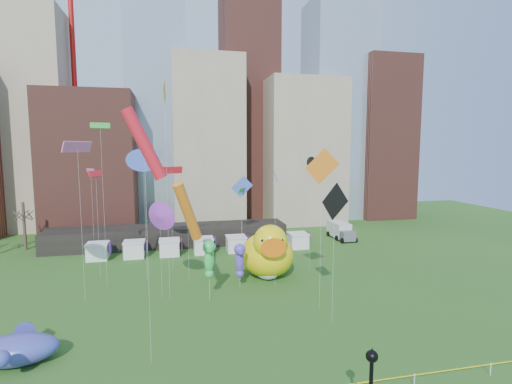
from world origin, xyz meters
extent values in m
cube|color=gray|center=(-30.00, 62.00, 21.00)|extent=(14.00, 12.00, 42.00)
cube|color=brown|center=(-18.00, 56.00, 13.00)|extent=(16.00, 14.00, 26.00)
cube|color=#8C9EB2|center=(-6.00, 64.00, 27.50)|extent=(12.00, 12.00, 55.00)
cube|color=gray|center=(4.00, 60.00, 17.00)|extent=(14.00, 14.00, 34.00)
cube|color=brown|center=(14.00, 66.00, 34.00)|extent=(12.00, 12.00, 68.00)
cube|color=gray|center=(24.00, 58.00, 15.00)|extent=(16.00, 14.00, 30.00)
cube|color=#8C9EB2|center=(34.00, 62.00, 24.00)|extent=(14.00, 12.00, 48.00)
cube|color=brown|center=(44.00, 60.00, 18.00)|extent=(12.00, 12.00, 36.00)
cylinder|color=red|center=(-22.00, 64.00, 38.00)|extent=(1.00, 1.00, 76.00)
cylinder|color=red|center=(30.00, 64.00, 38.00)|extent=(1.00, 1.00, 76.00)
cube|color=black|center=(-4.00, 42.00, 1.60)|extent=(38.00, 6.00, 3.20)
cube|color=white|center=(-14.00, 36.00, 1.10)|extent=(2.80, 2.80, 2.20)
cube|color=red|center=(-12.20, 36.00, 1.60)|extent=(0.08, 1.40, 1.60)
cube|color=white|center=(-9.00, 36.00, 1.10)|extent=(2.80, 2.80, 2.20)
cube|color=red|center=(-7.20, 36.00, 1.60)|extent=(0.08, 1.40, 1.60)
cube|color=white|center=(-4.00, 36.00, 1.10)|extent=(2.80, 2.80, 2.20)
cube|color=red|center=(-2.20, 36.00, 1.60)|extent=(0.08, 1.40, 1.60)
cube|color=white|center=(1.00, 36.00, 1.10)|extent=(2.80, 2.80, 2.20)
cube|color=red|center=(2.80, 36.00, 1.60)|extent=(0.08, 1.40, 1.60)
cube|color=white|center=(6.00, 36.00, 1.10)|extent=(2.80, 2.80, 2.20)
cube|color=red|center=(7.80, 36.00, 1.60)|extent=(0.08, 1.40, 1.60)
cube|color=white|center=(11.00, 36.00, 1.10)|extent=(2.80, 2.80, 2.20)
cube|color=red|center=(12.80, 36.00, 1.60)|extent=(0.08, 1.40, 1.60)
cube|color=white|center=(16.00, 36.00, 1.10)|extent=(2.80, 2.80, 2.20)
cube|color=red|center=(17.80, 36.00, 1.60)|extent=(0.08, 1.40, 1.60)
cylinder|color=#382B21|center=(-26.00, 44.00, 3.75)|extent=(0.44, 0.44, 7.50)
cylinder|color=white|center=(12.00, 0.00, 0.45)|extent=(0.06, 0.06, 0.90)
cylinder|color=white|center=(18.00, 0.00, 0.45)|extent=(0.06, 0.06, 0.90)
ellipsoid|color=yellow|center=(7.91, 23.90, 2.71)|extent=(7.30, 8.32, 5.41)
ellipsoid|color=yellow|center=(8.21, 26.88, 2.56)|extent=(1.93, 1.57, 2.19)
sphere|color=yellow|center=(7.66, 21.49, 4.88)|extent=(4.46, 4.46, 4.07)
cone|color=orange|center=(7.49, 19.77, 4.75)|extent=(2.41, 2.05, 2.24)
sphere|color=white|center=(6.44, 20.49, 5.42)|extent=(0.73, 0.73, 0.73)
sphere|color=white|center=(8.66, 20.27, 5.42)|extent=(0.73, 0.73, 0.73)
sphere|color=black|center=(6.40, 20.15, 5.42)|extent=(0.37, 0.37, 0.37)
sphere|color=black|center=(8.63, 19.92, 5.42)|extent=(0.37, 0.37, 0.37)
ellipsoid|color=white|center=(7.59, 22.74, 1.25)|extent=(4.16, 4.44, 2.49)
ellipsoid|color=white|center=(7.05, 24.01, 1.18)|extent=(1.01, 0.92, 1.01)
sphere|color=white|center=(8.02, 21.71, 2.25)|extent=(2.46, 2.46, 1.88)
cone|color=orange|center=(8.34, 20.98, 2.19)|extent=(1.28, 1.18, 1.03)
sphere|color=white|center=(7.75, 21.03, 2.50)|extent=(0.34, 0.34, 0.34)
sphere|color=white|center=(8.70, 21.44, 2.50)|extent=(0.34, 0.34, 0.34)
sphere|color=black|center=(7.81, 20.89, 2.50)|extent=(0.17, 0.17, 0.17)
sphere|color=black|center=(8.76, 21.29, 2.50)|extent=(0.17, 0.17, 0.17)
cylinder|color=silver|center=(0.13, 17.64, 2.16)|extent=(0.03, 0.03, 4.32)
ellipsoid|color=green|center=(0.13, 17.64, 4.32)|extent=(1.05, 0.87, 2.62)
sphere|color=green|center=(0.13, 17.49, 5.72)|extent=(1.37, 1.37, 1.34)
cone|color=green|center=(0.13, 16.89, 5.65)|extent=(0.49, 0.85, 0.47)
sphere|color=green|center=(0.13, 17.69, 2.81)|extent=(0.94, 0.94, 0.94)
cylinder|color=silver|center=(3.85, 20.54, 1.55)|extent=(0.03, 0.03, 3.10)
ellipsoid|color=#563FBD|center=(3.85, 20.54, 3.10)|extent=(1.08, 0.91, 2.59)
sphere|color=#563FBD|center=(3.85, 20.39, 4.49)|extent=(1.42, 1.42, 1.32)
cone|color=#563FBD|center=(3.85, 19.80, 4.42)|extent=(0.52, 0.86, 0.46)
sphere|color=#563FBD|center=(3.85, 20.59, 1.62)|extent=(0.92, 0.92, 0.92)
ellipsoid|color=#54338D|center=(-14.86, 8.62, 1.11)|extent=(5.98, 3.48, 2.23)
cone|color=#54338D|center=(-15.06, 11.73, 1.45)|extent=(1.67, 1.88, 1.56)
sphere|color=#54338D|center=(-14.67, 5.73, 2.00)|extent=(1.11, 1.11, 1.11)
sphere|color=black|center=(6.06, -4.75, 5.49)|extent=(0.62, 0.62, 0.62)
cone|color=black|center=(6.06, -4.75, 5.82)|extent=(0.22, 0.22, 0.28)
cube|color=silver|center=(25.23, 40.90, 1.56)|extent=(2.59, 5.13, 2.52)
cube|color=#595960|center=(25.34, 37.67, 1.06)|extent=(2.38, 1.90, 1.62)
cylinder|color=black|center=(24.03, 39.04, 0.45)|extent=(0.28, 0.92, 0.91)
cylinder|color=black|center=(26.55, 39.13, 0.45)|extent=(0.28, 0.92, 0.91)
cylinder|color=black|center=(23.91, 42.47, 0.45)|extent=(0.28, 0.92, 0.91)
cylinder|color=black|center=(26.44, 42.56, 0.45)|extent=(0.28, 0.92, 0.91)
cylinder|color=silver|center=(-12.27, 27.55, 6.40)|extent=(0.02, 0.02, 12.80)
cube|color=red|center=(-12.27, 27.55, 12.80)|extent=(1.42, 2.16, 0.71)
cylinder|color=silver|center=(-12.51, 20.10, 7.96)|extent=(0.02, 0.02, 15.92)
cube|color=pink|center=(-12.51, 20.10, 15.92)|extent=(2.33, 3.30, 1.09)
cylinder|color=silver|center=(13.66, 24.57, 7.00)|extent=(0.02, 0.02, 13.99)
cone|color=black|center=(13.66, 24.57, 13.99)|extent=(0.48, 1.53, 1.52)
cylinder|color=silver|center=(-10.97, 24.23, 9.13)|extent=(0.02, 0.02, 18.26)
cube|color=green|center=(-10.97, 24.23, 18.26)|extent=(2.08, 0.72, 0.64)
cylinder|color=silver|center=(6.55, 33.79, 5.10)|extent=(0.02, 0.02, 10.21)
cube|color=blue|center=(6.55, 33.79, 10.21)|extent=(3.09, 0.94, 3.22)
cylinder|color=silver|center=(-1.72, 23.65, 4.23)|extent=(0.02, 0.02, 8.46)
cylinder|color=orange|center=(-1.72, 23.65, 8.46)|extent=(3.88, 3.91, 7.27)
cylinder|color=silver|center=(-4.74, 19.41, 4.39)|extent=(0.02, 0.02, 8.78)
cone|color=purple|center=(-4.74, 19.41, 8.78)|extent=(2.11, 2.55, 2.95)
cylinder|color=silver|center=(-5.25, 6.68, 8.03)|extent=(0.02, 0.02, 16.07)
cylinder|color=red|center=(-5.25, 6.68, 16.07)|extent=(3.03, 0.98, 5.11)
cylinder|color=silver|center=(-13.90, 33.22, 6.42)|extent=(0.02, 0.02, 12.84)
cube|color=pink|center=(-13.90, 33.22, 12.84)|extent=(1.35, 1.54, 0.56)
cylinder|color=silver|center=(10.47, 9.98, 5.56)|extent=(0.02, 0.02, 11.13)
cube|color=black|center=(10.47, 9.98, 11.13)|extent=(1.02, 3.29, 3.43)
cylinder|color=silver|center=(6.25, 32.57, 4.91)|extent=(0.02, 0.02, 9.82)
cube|color=green|center=(6.25, 32.57, 9.82)|extent=(1.42, 2.17, 0.71)
cylinder|color=silver|center=(-3.93, 18.86, 10.71)|extent=(0.02, 0.02, 21.41)
cube|color=yellow|center=(-3.93, 18.86, 21.41)|extent=(0.26, 2.59, 2.59)
cylinder|color=silver|center=(-6.63, 25.74, 7.20)|extent=(0.02, 0.02, 14.41)
cone|color=blue|center=(-6.63, 25.74, 14.41)|extent=(2.71, 0.88, 2.70)
cylinder|color=silver|center=(10.55, 13.23, 7.04)|extent=(0.02, 0.02, 14.09)
cube|color=orange|center=(10.55, 13.23, 14.09)|extent=(2.58, 2.40, 3.50)
cylinder|color=silver|center=(7.86, 20.11, 6.34)|extent=(0.02, 0.02, 12.68)
cube|color=purple|center=(7.86, 20.11, 12.68)|extent=(1.29, 3.47, 1.06)
cylinder|color=silver|center=(-3.53, 28.98, 6.51)|extent=(0.02, 0.02, 13.03)
cube|color=red|center=(-3.53, 28.98, 13.03)|extent=(2.98, 1.06, 0.91)
camera|label=1|loc=(-3.46, -21.15, 15.77)|focal=27.00mm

